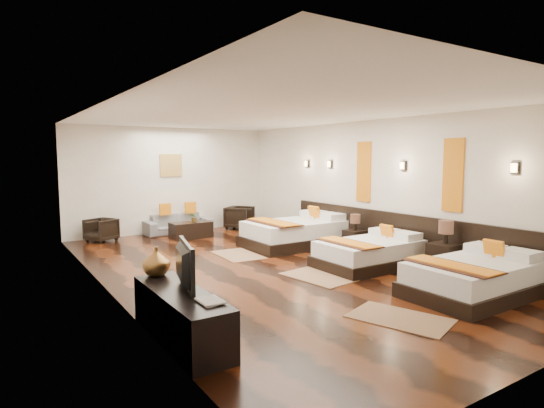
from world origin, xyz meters
TOP-DOWN VIEW (x-y plane):
  - floor at (0.00, 0.00)m, footprint 5.50×9.50m
  - ceiling at (0.00, 0.00)m, footprint 5.50×9.50m
  - back_wall at (0.00, 4.75)m, footprint 5.50×0.01m
  - left_wall at (-2.75, 0.00)m, footprint 0.01×9.50m
  - right_wall at (2.75, 0.00)m, footprint 0.01×9.50m
  - headboard_panel at (2.71, -0.80)m, footprint 0.08×6.60m
  - bed_near at (1.70, -3.06)m, footprint 2.04×1.28m
  - bed_mid at (1.69, -0.96)m, footprint 1.96×1.23m
  - bed_far at (1.70, 1.35)m, footprint 2.32×1.46m
  - nightstand_a at (2.44, -2.00)m, footprint 0.47×0.47m
  - nightstand_b at (2.44, 0.24)m, footprint 0.40×0.40m
  - jute_mat_near at (0.03, -3.11)m, footprint 1.10×1.38m
  - jute_mat_mid at (0.41, -1.02)m, footprint 0.91×1.29m
  - jute_mat_far at (0.09, 1.21)m, footprint 0.80×1.23m
  - tv_console at (-2.50, -2.22)m, footprint 0.50×1.80m
  - tv at (-2.45, -2.06)m, footprint 0.33×0.89m
  - book at (-2.50, -2.74)m, footprint 0.23×0.31m
  - figurine at (-2.50, -1.43)m, footprint 0.37×0.37m
  - sofa at (0.06, 4.45)m, footprint 1.77×0.70m
  - armchair_left at (-1.94, 4.29)m, footprint 0.82×0.82m
  - armchair_right at (1.78, 4.19)m, footprint 0.98×0.98m
  - coffee_table at (0.06, 3.60)m, footprint 1.01×0.53m
  - table_plant at (0.15, 3.58)m, footprint 0.26×0.23m
  - orange_panel_a at (2.73, -1.90)m, footprint 0.04×0.40m
  - orange_panel_b at (2.73, 0.30)m, footprint 0.04×0.40m
  - sconce_near at (2.70, -3.00)m, footprint 0.07×0.12m
  - sconce_mid at (2.70, -0.80)m, footprint 0.07×0.12m
  - sconce_far at (2.70, 1.40)m, footprint 0.07×0.12m
  - sconce_lounge at (2.70, 2.30)m, footprint 0.07×0.12m
  - gold_artwork at (0.00, 4.73)m, footprint 0.60×0.04m

SIDE VIEW (x-z plane):
  - floor at x=0.00m, z-range -0.01..0.01m
  - jute_mat_near at x=0.03m, z-range 0.00..0.01m
  - jute_mat_mid at x=0.41m, z-range 0.00..0.01m
  - jute_mat_far at x=0.09m, z-range 0.00..0.01m
  - coffee_table at x=0.06m, z-range 0.00..0.40m
  - bed_mid at x=1.69m, z-range -0.12..0.63m
  - sofa at x=0.06m, z-range 0.00..0.51m
  - bed_near at x=1.70m, z-range -0.12..0.66m
  - tv_console at x=-2.50m, z-range 0.00..0.55m
  - nightstand_b at x=2.44m, z-range -0.12..0.67m
  - armchair_left at x=-1.94m, z-range 0.00..0.56m
  - bed_far at x=1.70m, z-range -0.14..0.75m
  - armchair_right at x=1.78m, z-range 0.00..0.64m
  - nightstand_a at x=2.44m, z-range -0.14..0.79m
  - headboard_panel at x=2.71m, z-range 0.00..0.90m
  - table_plant at x=0.15m, z-range 0.40..0.64m
  - book at x=-2.50m, z-range 0.55..0.58m
  - figurine at x=-2.50m, z-range 0.55..0.91m
  - tv at x=-2.45m, z-range 0.55..1.06m
  - back_wall at x=0.00m, z-range 0.00..2.80m
  - left_wall at x=-2.75m, z-range 0.00..2.80m
  - right_wall at x=2.75m, z-range 0.00..2.80m
  - orange_panel_a at x=2.73m, z-range 1.05..2.35m
  - orange_panel_b at x=2.73m, z-range 1.05..2.35m
  - gold_artwork at x=0.00m, z-range 1.50..2.10m
  - sconce_near at x=2.70m, z-range 1.76..1.94m
  - sconce_mid at x=2.70m, z-range 1.76..1.94m
  - sconce_far at x=2.70m, z-range 1.76..1.94m
  - sconce_lounge at x=2.70m, z-range 1.76..1.94m
  - ceiling at x=0.00m, z-range 2.79..2.80m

